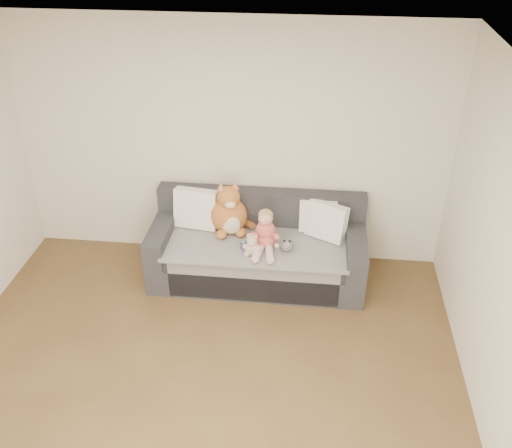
{
  "coord_description": "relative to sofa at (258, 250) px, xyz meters",
  "views": [
    {
      "loc": [
        0.86,
        -2.86,
        3.68
      ],
      "look_at": [
        0.34,
        1.87,
        0.75
      ],
      "focal_mm": 40.0,
      "sensor_mm": 36.0,
      "label": 1
    }
  ],
  "objects": [
    {
      "name": "room_shell",
      "position": [
        -0.34,
        -1.64,
        0.99
      ],
      "size": [
        5.0,
        5.0,
        5.0
      ],
      "color": "brown",
      "rests_on": "ground"
    },
    {
      "name": "sofa",
      "position": [
        0.0,
        0.0,
        0.0
      ],
      "size": [
        2.2,
        0.94,
        0.85
      ],
      "color": "#29282D",
      "rests_on": "ground"
    },
    {
      "name": "cushion_left",
      "position": [
        -0.67,
        0.16,
        0.37
      ],
      "size": [
        0.48,
        0.26,
        0.43
      ],
      "rotation": [
        0.0,
        0.0,
        -0.13
      ],
      "color": "white",
      "rests_on": "sofa"
    },
    {
      "name": "cushion_right_back",
      "position": [
        0.6,
        0.22,
        0.34
      ],
      "size": [
        0.39,
        0.2,
        0.36
      ],
      "rotation": [
        0.0,
        0.0,
        0.06
      ],
      "color": "white",
      "rests_on": "sofa"
    },
    {
      "name": "cushion_right_front",
      "position": [
        0.69,
        0.09,
        0.35
      ],
      "size": [
        0.45,
        0.35,
        0.39
      ],
      "rotation": [
        0.0,
        0.0,
        -0.47
      ],
      "color": "white",
      "rests_on": "sofa"
    },
    {
      "name": "toddler",
      "position": [
        0.09,
        -0.19,
        0.34
      ],
      "size": [
        0.3,
        0.43,
        0.43
      ],
      "rotation": [
        0.0,
        0.0,
        0.01
      ],
      "color": "#C95047",
      "rests_on": "sofa"
    },
    {
      "name": "plush_cat",
      "position": [
        -0.31,
        0.1,
        0.38
      ],
      "size": [
        0.47,
        0.46,
        0.59
      ],
      "rotation": [
        0.0,
        0.0,
        0.29
      ],
      "color": "#A26124",
      "rests_on": "sofa"
    },
    {
      "name": "teddy_bear",
      "position": [
        -0.02,
        -0.32,
        0.26
      ],
      "size": [
        0.19,
        0.14,
        0.24
      ],
      "rotation": [
        0.0,
        0.0,
        -0.17
      ],
      "color": "#CEAF8F",
      "rests_on": "sofa"
    },
    {
      "name": "plush_cow",
      "position": [
        0.31,
        -0.21,
        0.23
      ],
      "size": [
        0.13,
        0.2,
        0.16
      ],
      "rotation": [
        0.0,
        0.0,
        0.05
      ],
      "color": "white",
      "rests_on": "sofa"
    },
    {
      "name": "sippy_cup",
      "position": [
        -0.12,
        -0.23,
        0.22
      ],
      "size": [
        0.1,
        0.07,
        0.11
      ],
      "rotation": [
        0.0,
        0.0,
        -0.16
      ],
      "color": "#4F3899",
      "rests_on": "sofa"
    }
  ]
}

